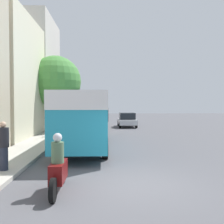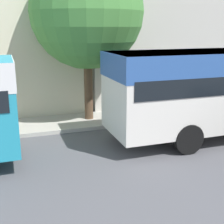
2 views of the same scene
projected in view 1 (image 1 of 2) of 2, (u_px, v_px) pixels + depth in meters
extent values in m
plane|color=#515156|center=(134.00, 185.00, 7.85)|extent=(120.00, 120.00, 0.00)
cube|color=beige|center=(30.00, 74.00, 26.37)|extent=(5.04, 7.60, 11.46)
cube|color=teal|center=(85.00, 117.00, 14.53)|extent=(2.46, 9.62, 2.61)
cube|color=white|center=(85.00, 101.00, 14.50)|extent=(2.48, 9.67, 0.78)
cube|color=black|center=(85.00, 111.00, 14.52)|extent=(2.51, 9.24, 0.57)
cylinder|color=black|center=(72.00, 133.00, 17.51)|extent=(0.28, 1.00, 1.00)
cylinder|color=black|center=(104.00, 133.00, 17.59)|extent=(0.28, 1.00, 1.00)
cylinder|color=black|center=(56.00, 148.00, 11.55)|extent=(0.28, 1.00, 1.00)
cylinder|color=black|center=(105.00, 148.00, 11.63)|extent=(0.28, 1.00, 1.00)
cube|color=silver|center=(95.00, 110.00, 28.05)|extent=(2.48, 11.47, 2.67)
cube|color=#2D569E|center=(95.00, 102.00, 28.02)|extent=(2.50, 11.52, 0.80)
cube|color=black|center=(95.00, 107.00, 28.04)|extent=(2.52, 11.01, 0.59)
cylinder|color=black|center=(87.00, 120.00, 31.60)|extent=(0.28, 1.00, 1.00)
cylinder|color=black|center=(105.00, 120.00, 31.68)|extent=(0.28, 1.00, 1.00)
cylinder|color=black|center=(82.00, 125.00, 24.50)|extent=(0.28, 1.00, 1.00)
cylinder|color=black|center=(105.00, 125.00, 24.58)|extent=(0.28, 1.00, 1.00)
cube|color=maroon|center=(58.00, 171.00, 7.25)|extent=(0.38, 1.10, 0.55)
cylinder|color=black|center=(63.00, 173.00, 8.05)|extent=(0.10, 0.64, 0.64)
cylinder|color=black|center=(53.00, 190.00, 6.46)|extent=(0.12, 0.64, 0.64)
cylinder|color=#4C6B4C|center=(58.00, 152.00, 7.13)|extent=(0.36, 0.36, 0.60)
sphere|color=silver|center=(58.00, 138.00, 7.12)|extent=(0.26, 0.26, 0.26)
cube|color=#B7B7BC|center=(127.00, 122.00, 27.75)|extent=(1.89, 4.12, 0.55)
cube|color=black|center=(127.00, 116.00, 27.73)|extent=(1.66, 2.27, 0.71)
cylinder|color=black|center=(118.00, 123.00, 29.00)|extent=(0.22, 0.64, 0.64)
cylinder|color=black|center=(133.00, 123.00, 29.06)|extent=(0.22, 0.64, 0.64)
cylinder|color=black|center=(120.00, 125.00, 26.45)|extent=(0.22, 0.64, 0.64)
cylinder|color=black|center=(136.00, 125.00, 26.51)|extent=(0.22, 0.64, 0.64)
cylinder|color=#232838|center=(57.00, 130.00, 18.79)|extent=(0.29, 0.29, 0.82)
cylinder|color=#4C6B4C|center=(57.00, 121.00, 18.77)|extent=(0.36, 0.36, 0.69)
sphere|color=tan|center=(57.00, 114.00, 18.75)|extent=(0.22, 0.22, 0.22)
cylinder|color=#232838|center=(4.00, 159.00, 9.06)|extent=(0.32, 0.32, 0.85)
cylinder|color=black|center=(3.00, 137.00, 9.03)|extent=(0.40, 0.40, 0.70)
sphere|color=tan|center=(3.00, 125.00, 9.02)|extent=(0.23, 0.23, 0.23)
cylinder|color=brown|center=(56.00, 116.00, 22.27)|extent=(0.36, 0.36, 2.71)
sphere|color=#47893D|center=(55.00, 82.00, 22.17)|extent=(4.54, 4.54, 4.54)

